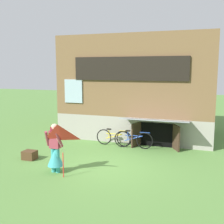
% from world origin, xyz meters
% --- Properties ---
extents(ground_plane, '(60.00, 60.00, 0.00)m').
position_xyz_m(ground_plane, '(0.00, 0.00, 0.00)').
color(ground_plane, '#56843D').
extents(log_house, '(7.24, 5.82, 4.90)m').
position_xyz_m(log_house, '(0.00, 5.35, 2.45)').
color(log_house, '#9E998E').
rests_on(log_house, ground_plane).
extents(person, '(0.61, 0.52, 1.62)m').
position_xyz_m(person, '(-1.31, -1.18, 0.68)').
color(person, teal).
rests_on(person, ground_plane).
extents(kite, '(0.93, 0.83, 1.65)m').
position_xyz_m(kite, '(-0.91, -1.67, 1.33)').
color(kite, red).
rests_on(kite, ground_plane).
extents(bicycle_blue, '(1.68, 0.13, 0.77)m').
position_xyz_m(bicycle_blue, '(0.37, 2.40, 0.37)').
color(bicycle_blue, black).
rests_on(bicycle_blue, ground_plane).
extents(bicycle_yellow, '(1.64, 0.08, 0.75)m').
position_xyz_m(bicycle_yellow, '(-0.54, 2.51, 0.36)').
color(bicycle_yellow, black).
rests_on(bicycle_yellow, ground_plane).
extents(wooden_crate, '(0.48, 0.41, 0.33)m').
position_xyz_m(wooden_crate, '(-2.92, -0.33, 0.16)').
color(wooden_crate, '#4C331E').
rests_on(wooden_crate, ground_plane).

